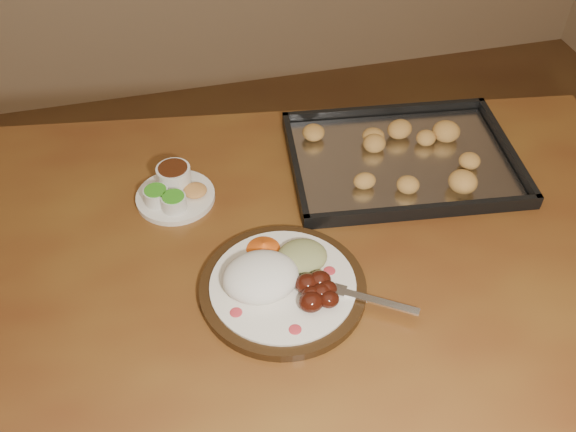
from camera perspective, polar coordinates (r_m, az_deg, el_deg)
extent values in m
cube|color=brown|center=(1.24, 0.22, -3.49)|extent=(1.62, 1.11, 0.04)
cylinder|color=#533719|center=(1.87, -22.38, -3.86)|extent=(0.07, 0.07, 0.71)
cylinder|color=#533719|center=(1.93, 19.59, -1.05)|extent=(0.07, 0.07, 0.71)
cylinder|color=black|center=(1.15, -0.46, -6.43)|extent=(0.30, 0.30, 0.02)
cylinder|color=white|center=(1.14, -0.46, -6.11)|extent=(0.26, 0.26, 0.01)
ellipsoid|color=#C8303A|center=(1.10, -4.64, -8.54)|extent=(0.02, 0.02, 0.00)
ellipsoid|color=#C8303A|center=(1.08, 0.63, -10.05)|extent=(0.02, 0.02, 0.00)
ellipsoid|color=#C8303A|center=(1.16, 3.71, -4.88)|extent=(0.02, 0.02, 0.00)
ellipsoid|color=#C8303A|center=(1.16, -4.79, -4.53)|extent=(0.02, 0.02, 0.00)
ellipsoid|color=white|center=(1.13, -2.45, -5.42)|extent=(0.17, 0.16, 0.06)
ellipsoid|color=#49150A|center=(1.10, 2.09, -6.97)|extent=(0.04, 0.03, 0.03)
ellipsoid|color=#49150A|center=(1.11, 3.47, -6.48)|extent=(0.04, 0.03, 0.03)
ellipsoid|color=#49150A|center=(1.12, 2.80, -5.74)|extent=(0.04, 0.03, 0.03)
ellipsoid|color=#49150A|center=(1.10, 3.65, -7.41)|extent=(0.04, 0.03, 0.03)
ellipsoid|color=#49150A|center=(1.12, 1.71, -6.02)|extent=(0.04, 0.03, 0.03)
ellipsoid|color=#49150A|center=(1.10, 3.01, -6.78)|extent=(0.04, 0.03, 0.03)
ellipsoid|color=#49150A|center=(1.09, 2.07, -7.65)|extent=(0.04, 0.03, 0.03)
ellipsoid|color=tan|center=(1.16, 1.26, -3.61)|extent=(0.12, 0.11, 0.04)
cone|color=#EB5815|center=(1.18, -2.18, -2.74)|extent=(0.07, 0.07, 0.03)
cube|color=white|center=(1.12, 8.02, -7.52)|extent=(0.13, 0.09, 0.00)
cube|color=white|center=(1.13, 4.21, -6.49)|extent=(0.05, 0.04, 0.00)
cylinder|color=white|center=(1.12, 2.82, -6.54)|extent=(0.03, 0.02, 0.00)
cylinder|color=white|center=(1.13, 2.92, -6.29)|extent=(0.03, 0.02, 0.00)
cylinder|color=white|center=(1.13, 3.02, -6.05)|extent=(0.03, 0.02, 0.00)
cylinder|color=white|center=(1.13, 3.12, -5.80)|extent=(0.03, 0.02, 0.00)
cylinder|color=white|center=(1.34, -9.96, 1.69)|extent=(0.16, 0.16, 0.01)
cylinder|color=silver|center=(1.31, -11.62, 1.76)|extent=(0.05, 0.05, 0.03)
cylinder|color=green|center=(1.30, -11.72, 2.25)|extent=(0.04, 0.04, 0.00)
cylinder|color=silver|center=(1.29, -10.10, 1.20)|extent=(0.05, 0.05, 0.03)
cylinder|color=green|center=(1.28, -10.18, 1.70)|extent=(0.04, 0.04, 0.00)
cylinder|color=white|center=(1.35, -10.10, 3.55)|extent=(0.07, 0.07, 0.04)
cylinder|color=#3C1A0B|center=(1.33, -10.21, 4.21)|extent=(0.06, 0.06, 0.00)
ellipsoid|color=#D4904B|center=(1.32, -8.25, 2.28)|extent=(0.05, 0.05, 0.02)
cube|color=black|center=(1.43, 10.07, 4.76)|extent=(0.52, 0.41, 0.01)
cube|color=black|center=(1.55, 8.56, 9.25)|extent=(0.48, 0.07, 0.02)
cube|color=black|center=(1.29, 12.03, 0.49)|extent=(0.48, 0.07, 0.02)
cube|color=black|center=(1.50, 18.88, 5.76)|extent=(0.06, 0.35, 0.02)
cube|color=black|center=(1.37, 0.64, 4.59)|extent=(0.06, 0.35, 0.02)
cube|color=silver|center=(1.42, 10.10, 4.96)|extent=(0.49, 0.37, 0.00)
ellipsoid|color=gold|center=(1.43, 12.54, 5.76)|extent=(0.05, 0.05, 0.04)
ellipsoid|color=gold|center=(1.47, 13.67, 6.92)|extent=(0.07, 0.07, 0.04)
ellipsoid|color=gold|center=(1.49, 10.18, 8.12)|extent=(0.07, 0.07, 0.04)
ellipsoid|color=gold|center=(1.44, 7.86, 6.90)|extent=(0.07, 0.07, 0.04)
ellipsoid|color=gold|center=(1.43, 6.37, 6.74)|extent=(0.07, 0.07, 0.04)
ellipsoid|color=gold|center=(1.39, 7.82, 5.47)|extent=(0.05, 0.05, 0.04)
ellipsoid|color=gold|center=(1.35, 6.45, 4.18)|extent=(0.07, 0.07, 0.04)
ellipsoid|color=gold|center=(1.33, 10.24, 2.81)|extent=(0.07, 0.07, 0.04)
ellipsoid|color=gold|center=(1.38, 12.64, 4.28)|extent=(0.07, 0.07, 0.04)
ellipsoid|color=gold|center=(1.40, 14.12, 4.45)|extent=(0.07, 0.07, 0.04)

